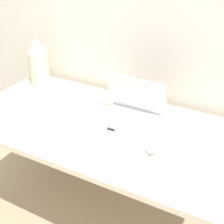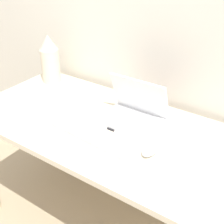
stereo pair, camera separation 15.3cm
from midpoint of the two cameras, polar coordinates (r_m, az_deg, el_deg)
The scene contains 7 objects.
wall_back at distance 1.77m, azimuth 2.88°, elevation 17.88°, with size 6.00×0.05×2.50m.
desk at distance 1.66m, azimuth -4.03°, elevation -4.96°, with size 1.50×0.73×0.76m.
laptop at distance 1.63m, azimuth 1.12°, elevation 0.09°, with size 0.32×0.23×0.24m.
keyboard at distance 1.53m, azimuth -6.53°, elevation -4.33°, with size 0.47×0.16×0.02m.
mouse at distance 1.43m, azimuth 4.69°, elevation -6.58°, with size 0.06×0.10×0.03m.
vase at distance 2.05m, azimuth -15.44°, elevation 8.73°, with size 0.12×0.12×0.31m.
mp3_player at distance 1.58m, azimuth -2.58°, elevation -2.90°, with size 0.04×0.05×0.01m.
Camera 1 is at (0.67, -0.81, 1.64)m, focal length 50.00 mm.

